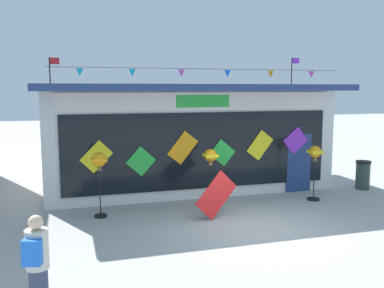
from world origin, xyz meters
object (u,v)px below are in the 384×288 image
object	(u,v)px
wind_spinner_far_left	(99,165)
wind_spinner_center_left	(315,158)
person_near_camera	(37,267)
trash_bin	(363,175)
kite_shop_building	(181,134)
display_kite_on_ground	(216,195)
wind_spinner_left	(210,161)

from	to	relation	value
wind_spinner_far_left	wind_spinner_center_left	size ratio (longest dim) A/B	1.04
person_near_camera	trash_bin	size ratio (longest dim) A/B	1.68
wind_spinner_far_left	trash_bin	distance (m)	9.22
wind_spinner_center_left	kite_shop_building	bearing A→B (deg)	132.20
kite_shop_building	wind_spinner_center_left	world-z (taller)	kite_shop_building
kite_shop_building	person_near_camera	world-z (taller)	kite_shop_building
wind_spinner_far_left	display_kite_on_ground	distance (m)	3.29
person_near_camera	display_kite_on_ground	size ratio (longest dim) A/B	1.39
wind_spinner_far_left	wind_spinner_center_left	distance (m)	6.63
wind_spinner_far_left	wind_spinner_left	world-z (taller)	wind_spinner_far_left
wind_spinner_center_left	display_kite_on_ground	bearing A→B (deg)	-165.90
wind_spinner_left	trash_bin	distance (m)	6.06
display_kite_on_ground	wind_spinner_left	bearing A→B (deg)	79.90
wind_spinner_far_left	wind_spinner_center_left	bearing A→B (deg)	-0.97
kite_shop_building	wind_spinner_far_left	distance (m)	4.87
kite_shop_building	wind_spinner_far_left	size ratio (longest dim) A/B	5.55
person_near_camera	wind_spinner_left	bearing A→B (deg)	-115.29
wind_spinner_left	person_near_camera	bearing A→B (deg)	-131.17
wind_spinner_left	kite_shop_building	bearing A→B (deg)	88.47
wind_spinner_center_left	trash_bin	world-z (taller)	wind_spinner_center_left
wind_spinner_center_left	trash_bin	bearing A→B (deg)	18.34
wind_spinner_far_left	person_near_camera	xyz separation A→B (m)	(-1.32, -5.16, -0.58)
wind_spinner_far_left	person_near_camera	bearing A→B (deg)	-104.30
kite_shop_building	person_near_camera	distance (m)	9.92
wind_spinner_far_left	trash_bin	bearing A→B (deg)	4.50
wind_spinner_left	person_near_camera	size ratio (longest dim) A/B	1.05
wind_spinner_far_left	kite_shop_building	bearing A→B (deg)	47.30
display_kite_on_ground	trash_bin	bearing A→B (deg)	15.86
wind_spinner_left	person_near_camera	world-z (taller)	wind_spinner_left
wind_spinner_left	trash_bin	bearing A→B (deg)	6.92
trash_bin	display_kite_on_ground	size ratio (longest dim) A/B	0.83
trash_bin	wind_spinner_far_left	bearing A→B (deg)	-175.50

